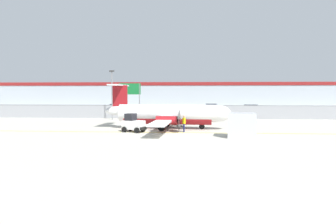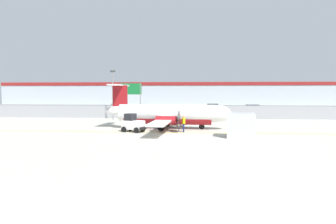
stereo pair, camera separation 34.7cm
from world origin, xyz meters
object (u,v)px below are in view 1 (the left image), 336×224
Objects in this scene: traffic_cone_near_right at (139,125)px; parked_car_1 at (147,109)px; baggage_tug at (133,124)px; cargo_container at (242,125)px; parked_car_0 at (116,108)px; highway_sign at (130,92)px; parked_car_4 at (250,109)px; parked_car_2 at (176,109)px; parked_car_3 at (210,108)px; apron_light_pole at (112,91)px; ground_crew_worker at (184,123)px; traffic_cone_near_left at (164,125)px; commuter_airplane at (170,114)px.

traffic_cone_near_right is 21.31m from parked_car_1.
cargo_container is at bearing 5.42° from baggage_tug.
highway_sign is (5.14, -11.43, 3.24)m from parked_car_0.
parked_car_2 is at bearing 1.77° from parked_car_4.
cargo_container is at bearing 91.20° from parked_car_3.
baggage_tug reaches higher than parked_car_0.
apron_light_pole is at bearing -128.96° from parked_car_2.
apron_light_pole is at bearing -51.92° from ground_crew_worker.
apron_light_pole reaches higher than parked_car_2.
traffic_cone_near_left is at bearing -64.85° from highway_sign.
ground_crew_worker is 0.31× the size of highway_sign.
baggage_tug is 0.60× the size of parked_car_2.
cargo_container reaches higher than baggage_tug.
traffic_cone_near_right is 0.15× the size of parked_car_3.
baggage_tug is 0.61× the size of parked_car_3.
ground_crew_worker is 2.66× the size of traffic_cone_near_left.
ground_crew_worker is at bearing -62.81° from highway_sign.
ground_crew_worker is 20.22m from highway_sign.
baggage_tug is 33.54m from parked_car_4.
ground_crew_worker reaches higher than traffic_cone_near_right.
commuter_airplane is 4.66m from baggage_tug.
baggage_tug is 26.66m from parked_car_2.
apron_light_pole is at bearing 130.64° from traffic_cone_near_left.
apron_light_pole reaches higher than baggage_tug.
cargo_container is at bearing 70.51° from parked_car_4.
parked_car_2 is 14.38m from parked_car_4.
apron_light_pole reaches higher than parked_car_1.
parked_car_1 and parked_car_3 have the same top height.
baggage_tug is at bearing -101.35° from parked_car_2.
cargo_container is 0.61× the size of parked_car_0.
commuter_airplane reaches higher than parked_car_1.
cargo_container reaches higher than traffic_cone_near_left.
traffic_cone_near_right is 22.65m from parked_car_2.
parked_car_3 is (7.31, 28.87, 0.58)m from traffic_cone_near_left.
parked_car_4 is at bearing 26.12° from highway_sign.
commuter_airplane is 25.11× the size of traffic_cone_near_right.
ground_crew_worker and parked_car_3 have the same top height.
commuter_airplane is at bearing 54.61° from parked_car_4.
parked_car_1 and parked_car_2 have the same top height.
highway_sign is (-14.10, -14.41, 3.24)m from parked_car_3.
commuter_airplane reaches higher than parked_car_0.
cargo_container is (6.85, -6.02, -0.50)m from commuter_airplane.
cargo_container reaches higher than ground_crew_worker.
cargo_container is 0.37× the size of apron_light_pole.
traffic_cone_near_right is 0.15× the size of parked_car_4.
ground_crew_worker is 4.10m from traffic_cone_near_left.
parked_car_4 is (7.38, -3.87, 0.00)m from parked_car_3.
parked_car_1 is at bearing -74.98° from ground_crew_worker.
parked_car_1 is (6.95, -4.21, 0.00)m from parked_car_0.
parked_car_4 is at bearing 33.02° from apron_light_pole.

